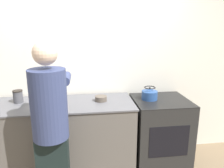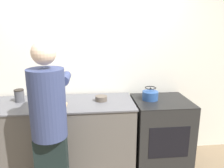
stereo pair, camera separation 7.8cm
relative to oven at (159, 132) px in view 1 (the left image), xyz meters
name	(u,v)px [view 1 (the left image)]	position (x,y,z in m)	size (l,w,h in m)	color
wall_back	(90,68)	(-0.90, 0.40, 0.84)	(8.00, 0.05, 2.60)	silver
counter	(63,138)	(-1.28, 0.00, 0.01)	(1.79, 0.69, 0.94)	#5B5651
oven	(159,132)	(0.00, 0.00, 0.00)	(0.72, 0.67, 0.93)	black
person	(51,124)	(-1.33, -0.59, 0.48)	(0.39, 0.62, 1.74)	black
cutting_board	(52,107)	(-1.37, -0.14, 0.48)	(0.33, 0.22, 0.02)	tan
knife	(53,106)	(-1.36, -0.15, 0.50)	(0.21, 0.08, 0.01)	silver
kettle	(150,94)	(-0.15, 0.04, 0.53)	(0.21, 0.21, 0.17)	#284C8C
bowl_prep	(101,99)	(-0.79, 0.03, 0.51)	(0.15, 0.15, 0.06)	brown
canister_jar	(18,96)	(-1.81, 0.10, 0.55)	(0.12, 0.12, 0.16)	#4C4C51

